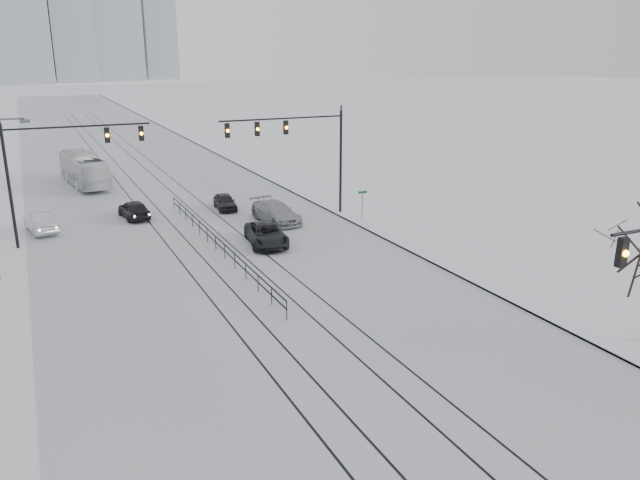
{
  "coord_description": "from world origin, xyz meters",
  "views": [
    {
      "loc": [
        -10.17,
        -7.3,
        12.24
      ],
      "look_at": [
        2.52,
        19.66,
        3.2
      ],
      "focal_mm": 35.0,
      "sensor_mm": 36.0,
      "label": 1
    }
  ],
  "objects_px": {
    "sedan_sb_outer": "(41,222)",
    "sedan_nb_right": "(276,212)",
    "sedan_nb_front": "(266,235)",
    "box_truck": "(84,170)",
    "sedan_nb_far": "(225,202)",
    "sedan_sb_inner": "(134,209)"
  },
  "relations": [
    {
      "from": "sedan_sb_inner",
      "to": "sedan_sb_outer",
      "type": "height_order",
      "value": "sedan_sb_outer"
    },
    {
      "from": "sedan_sb_inner",
      "to": "sedan_sb_outer",
      "type": "distance_m",
      "value": 6.65
    },
    {
      "from": "sedan_nb_far",
      "to": "sedan_sb_inner",
      "type": "bearing_deg",
      "value": -175.95
    },
    {
      "from": "sedan_nb_front",
      "to": "sedan_nb_far",
      "type": "height_order",
      "value": "sedan_nb_front"
    },
    {
      "from": "sedan_sb_outer",
      "to": "sedan_nb_front",
      "type": "bearing_deg",
      "value": 133.88
    },
    {
      "from": "sedan_nb_right",
      "to": "sedan_nb_far",
      "type": "height_order",
      "value": "sedan_nb_right"
    },
    {
      "from": "sedan_sb_outer",
      "to": "sedan_nb_right",
      "type": "relative_size",
      "value": 0.84
    },
    {
      "from": "sedan_nb_right",
      "to": "sedan_sb_outer",
      "type": "bearing_deg",
      "value": 156.71
    },
    {
      "from": "sedan_sb_outer",
      "to": "sedan_nb_far",
      "type": "bearing_deg",
      "value": 173.1
    },
    {
      "from": "sedan_nb_front",
      "to": "box_truck",
      "type": "relative_size",
      "value": 0.47
    },
    {
      "from": "sedan_nb_front",
      "to": "sedan_nb_far",
      "type": "bearing_deg",
      "value": 97.45
    },
    {
      "from": "sedan_sb_inner",
      "to": "sedan_sb_outer",
      "type": "xyz_separation_m",
      "value": [
        -6.57,
        -1.06,
        0.01
      ]
    },
    {
      "from": "sedan_nb_far",
      "to": "box_truck",
      "type": "xyz_separation_m",
      "value": [
        -9.26,
        14.84,
        0.84
      ]
    },
    {
      "from": "sedan_nb_front",
      "to": "sedan_nb_far",
      "type": "relative_size",
      "value": 1.36
    },
    {
      "from": "sedan_nb_right",
      "to": "sedan_nb_far",
      "type": "distance_m",
      "value": 5.88
    },
    {
      "from": "sedan_nb_front",
      "to": "sedan_nb_right",
      "type": "distance_m",
      "value": 5.65
    },
    {
      "from": "sedan_sb_outer",
      "to": "sedan_nb_front",
      "type": "distance_m",
      "value": 16.4
    },
    {
      "from": "sedan_nb_front",
      "to": "sedan_nb_far",
      "type": "distance_m",
      "value": 10.42
    },
    {
      "from": "sedan_nb_right",
      "to": "box_truck",
      "type": "height_order",
      "value": "box_truck"
    },
    {
      "from": "sedan_sb_outer",
      "to": "sedan_nb_front",
      "type": "height_order",
      "value": "sedan_sb_outer"
    },
    {
      "from": "sedan_sb_outer",
      "to": "sedan_nb_right",
      "type": "xyz_separation_m",
      "value": [
        15.96,
        -4.56,
        0.03
      ]
    },
    {
      "from": "sedan_nb_far",
      "to": "box_truck",
      "type": "bearing_deg",
      "value": 127.7
    }
  ]
}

